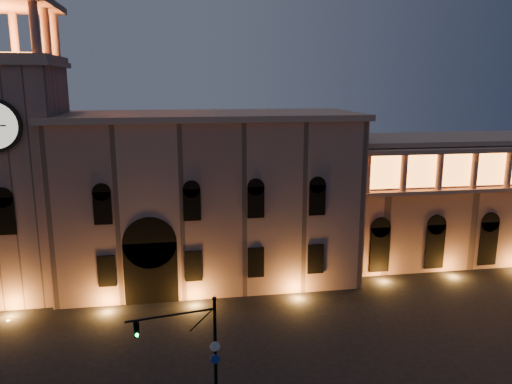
% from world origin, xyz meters
% --- Properties ---
extents(government_building, '(30.80, 12.80, 17.60)m').
position_xyz_m(government_building, '(-2.08, 21.93, 8.77)').
color(government_building, '#916A5F').
rests_on(government_building, ground).
extents(clock_tower, '(9.80, 9.80, 32.40)m').
position_xyz_m(clock_tower, '(-20.50, 20.98, 12.50)').
color(clock_tower, '#916A5F').
rests_on(clock_tower, ground).
extents(colonnade_wing, '(40.60, 11.50, 14.50)m').
position_xyz_m(colonnade_wing, '(32.00, 23.92, 7.33)').
color(colonnade_wing, '#8C6559').
rests_on(colonnade_wing, ground).
extents(traffic_light, '(5.61, 1.35, 7.79)m').
position_xyz_m(traffic_light, '(-4.27, -1.03, 4.09)').
color(traffic_light, black).
rests_on(traffic_light, ground).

